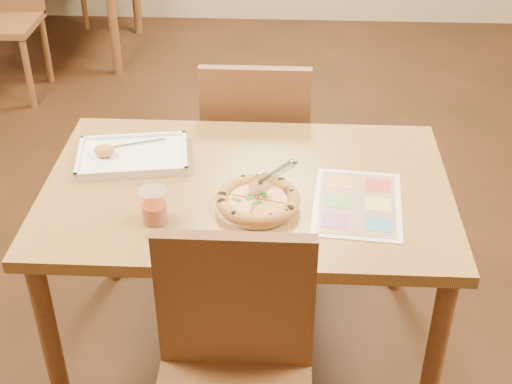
{
  "coord_description": "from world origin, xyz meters",
  "views": [
    {
      "loc": [
        0.13,
        -1.91,
        1.96
      ],
      "look_at": [
        0.04,
        -0.12,
        0.77
      ],
      "focal_mm": 50.0,
      "sensor_mm": 36.0,
      "label": 1
    }
  ],
  "objects_px": {
    "chair_far": "(256,135)",
    "chair_near": "(233,358)",
    "pizza": "(258,200)",
    "glass_tumbler": "(154,208)",
    "appetizer_tray": "(131,157)",
    "menu": "(357,203)",
    "dining_table": "(247,206)",
    "pizza_cutter": "(272,177)",
    "plate": "(256,204)"
  },
  "relations": [
    {
      "from": "chair_far",
      "to": "appetizer_tray",
      "type": "distance_m",
      "value": 0.64
    },
    {
      "from": "chair_near",
      "to": "menu",
      "type": "bearing_deg",
      "value": 55.85
    },
    {
      "from": "pizza",
      "to": "pizza_cutter",
      "type": "relative_size",
      "value": 1.85
    },
    {
      "from": "plate",
      "to": "menu",
      "type": "distance_m",
      "value": 0.31
    },
    {
      "from": "chair_far",
      "to": "pizza",
      "type": "relative_size",
      "value": 1.81
    },
    {
      "from": "dining_table",
      "to": "glass_tumbler",
      "type": "bearing_deg",
      "value": -141.25
    },
    {
      "from": "plate",
      "to": "chair_near",
      "type": "bearing_deg",
      "value": -94.13
    },
    {
      "from": "chair_far",
      "to": "plate",
      "type": "bearing_deg",
      "value": 92.79
    },
    {
      "from": "appetizer_tray",
      "to": "glass_tumbler",
      "type": "relative_size",
      "value": 3.77
    },
    {
      "from": "plate",
      "to": "glass_tumbler",
      "type": "distance_m",
      "value": 0.31
    },
    {
      "from": "dining_table",
      "to": "pizza_cutter",
      "type": "distance_m",
      "value": 0.21
    },
    {
      "from": "chair_far",
      "to": "glass_tumbler",
      "type": "height_order",
      "value": "chair_far"
    },
    {
      "from": "appetizer_tray",
      "to": "dining_table",
      "type": "bearing_deg",
      "value": -18.41
    },
    {
      "from": "dining_table",
      "to": "menu",
      "type": "height_order",
      "value": "menu"
    },
    {
      "from": "pizza_cutter",
      "to": "menu",
      "type": "bearing_deg",
      "value": -34.14
    },
    {
      "from": "plate",
      "to": "menu",
      "type": "height_order",
      "value": "plate"
    },
    {
      "from": "menu",
      "to": "pizza_cutter",
      "type": "bearing_deg",
      "value": 178.19
    },
    {
      "from": "glass_tumbler",
      "to": "menu",
      "type": "xyz_separation_m",
      "value": [
        0.61,
        0.12,
        -0.04
      ]
    },
    {
      "from": "dining_table",
      "to": "pizza",
      "type": "xyz_separation_m",
      "value": [
        0.04,
        -0.12,
        0.11
      ]
    },
    {
      "from": "menu",
      "to": "chair_near",
      "type": "bearing_deg",
      "value": -124.15
    },
    {
      "from": "pizza_cutter",
      "to": "chair_near",
      "type": "bearing_deg",
      "value": -131.32
    },
    {
      "from": "plate",
      "to": "pizza_cutter",
      "type": "relative_size",
      "value": 1.79
    },
    {
      "from": "pizza",
      "to": "pizza_cutter",
      "type": "bearing_deg",
      "value": 44.7
    },
    {
      "from": "chair_far",
      "to": "chair_near",
      "type": "bearing_deg",
      "value": 90.0
    },
    {
      "from": "dining_table",
      "to": "glass_tumbler",
      "type": "xyz_separation_m",
      "value": [
        -0.26,
        -0.21,
        0.13
      ]
    },
    {
      "from": "plate",
      "to": "glass_tumbler",
      "type": "xyz_separation_m",
      "value": [
        -0.3,
        -0.09,
        0.04
      ]
    },
    {
      "from": "pizza",
      "to": "menu",
      "type": "xyz_separation_m",
      "value": [
        0.31,
        0.03,
        -0.02
      ]
    },
    {
      "from": "chair_near",
      "to": "chair_far",
      "type": "bearing_deg",
      "value": 90.0
    },
    {
      "from": "plate",
      "to": "pizza",
      "type": "xyz_separation_m",
      "value": [
        0.01,
        -0.01,
        0.02
      ]
    },
    {
      "from": "glass_tumbler",
      "to": "appetizer_tray",
      "type": "bearing_deg",
      "value": 112.35
    },
    {
      "from": "chair_far",
      "to": "appetizer_tray",
      "type": "relative_size",
      "value": 1.17
    },
    {
      "from": "pizza_cutter",
      "to": "glass_tumbler",
      "type": "height_order",
      "value": "pizza_cutter"
    },
    {
      "from": "pizza",
      "to": "appetizer_tray",
      "type": "xyz_separation_m",
      "value": [
        -0.44,
        0.26,
        -0.01
      ]
    },
    {
      "from": "chair_near",
      "to": "plate",
      "type": "height_order",
      "value": "chair_near"
    },
    {
      "from": "chair_near",
      "to": "appetizer_tray",
      "type": "xyz_separation_m",
      "value": [
        -0.4,
        0.74,
        0.17
      ]
    },
    {
      "from": "dining_table",
      "to": "menu",
      "type": "bearing_deg",
      "value": -14.85
    },
    {
      "from": "pizza",
      "to": "glass_tumbler",
      "type": "xyz_separation_m",
      "value": [
        -0.3,
        -0.09,
        0.02
      ]
    },
    {
      "from": "pizza",
      "to": "pizza_cutter",
      "type": "xyz_separation_m",
      "value": [
        0.04,
        0.04,
        0.06
      ]
    },
    {
      "from": "pizza_cutter",
      "to": "plate",
      "type": "bearing_deg",
      "value": -177.21
    },
    {
      "from": "chair_near",
      "to": "appetizer_tray",
      "type": "relative_size",
      "value": 1.17
    },
    {
      "from": "glass_tumbler",
      "to": "chair_near",
      "type": "bearing_deg",
      "value": -56.38
    },
    {
      "from": "appetizer_tray",
      "to": "menu",
      "type": "distance_m",
      "value": 0.78
    },
    {
      "from": "glass_tumbler",
      "to": "menu",
      "type": "bearing_deg",
      "value": 10.97
    },
    {
      "from": "chair_near",
      "to": "menu",
      "type": "distance_m",
      "value": 0.64
    },
    {
      "from": "chair_near",
      "to": "plate",
      "type": "distance_m",
      "value": 0.51
    },
    {
      "from": "chair_far",
      "to": "pizza",
      "type": "distance_m",
      "value": 0.75
    },
    {
      "from": "appetizer_tray",
      "to": "menu",
      "type": "relative_size",
      "value": 1.07
    },
    {
      "from": "dining_table",
      "to": "glass_tumbler",
      "type": "distance_m",
      "value": 0.36
    },
    {
      "from": "glass_tumbler",
      "to": "menu",
      "type": "height_order",
      "value": "glass_tumbler"
    },
    {
      "from": "plate",
      "to": "pizza",
      "type": "distance_m",
      "value": 0.02
    }
  ]
}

